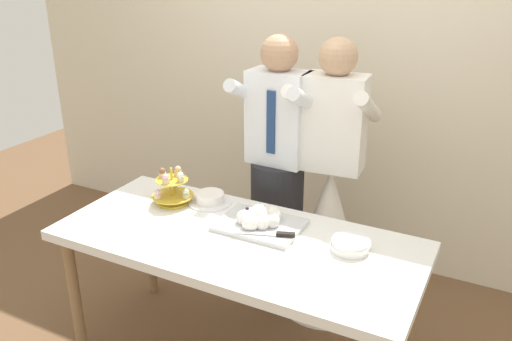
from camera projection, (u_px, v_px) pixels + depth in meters
The scene contains 8 objects.
rear_wall at pixel (340, 53), 3.49m from camera, with size 5.20×0.10×2.90m, color beige.
dessert_table at pixel (237, 250), 2.61m from camera, with size 1.80×0.80×0.78m.
cupcake_stand at pixel (172, 189), 2.90m from camera, with size 0.23×0.23×0.21m.
main_cake_tray at pixel (260, 220), 2.66m from camera, with size 0.43×0.32×0.12m.
plate_stack at pixel (350, 245), 2.45m from camera, with size 0.18×0.18×0.05m.
round_cake at pixel (210, 199), 2.92m from camera, with size 0.24×0.24×0.06m.
person_groom at pixel (277, 188), 3.18m from camera, with size 0.47×0.50×1.66m.
person_bride at pixel (329, 221), 3.15m from camera, with size 0.56×0.56×1.66m.
Camera 1 is at (1.12, -1.97, 2.05)m, focal length 37.07 mm.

